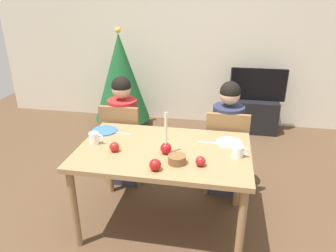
{
  "coord_description": "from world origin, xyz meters",
  "views": [
    {
      "loc": [
        0.45,
        -2.24,
        1.92
      ],
      "look_at": [
        0.0,
        0.2,
        0.87
      ],
      "focal_mm": 33.7,
      "sensor_mm": 36.0,
      "label": 1
    }
  ],
  "objects_px": {
    "mug_right": "(238,152)",
    "apple_near_candle": "(155,165)",
    "person_left_child": "(124,133)",
    "person_right_child": "(226,140)",
    "apple_by_left_plate": "(114,147)",
    "tv_stand": "(255,115)",
    "apple_by_right_mug": "(201,161)",
    "bowl_walnuts": "(177,159)",
    "chair_left": "(123,139)",
    "christmas_tree": "(121,78)",
    "tv": "(258,85)",
    "dining_table": "(164,158)",
    "mug_left": "(94,138)",
    "candle_centerpiece": "(166,145)",
    "plate_left": "(105,131)",
    "chair_right": "(226,147)",
    "plate_right": "(229,142)"
  },
  "relations": [
    {
      "from": "candle_centerpiece",
      "to": "christmas_tree",
      "type": "bearing_deg",
      "value": 116.78
    },
    {
      "from": "person_right_child",
      "to": "candle_centerpiece",
      "type": "bearing_deg",
      "value": -123.81
    },
    {
      "from": "chair_left",
      "to": "christmas_tree",
      "type": "relative_size",
      "value": 0.6
    },
    {
      "from": "plate_right",
      "to": "chair_left",
      "type": "bearing_deg",
      "value": 159.69
    },
    {
      "from": "chair_left",
      "to": "plate_left",
      "type": "bearing_deg",
      "value": -97.73
    },
    {
      "from": "bowl_walnuts",
      "to": "christmas_tree",
      "type": "bearing_deg",
      "value": 117.56
    },
    {
      "from": "plate_left",
      "to": "apple_by_left_plate",
      "type": "relative_size",
      "value": 2.94
    },
    {
      "from": "tv_stand",
      "to": "tv",
      "type": "height_order",
      "value": "tv"
    },
    {
      "from": "christmas_tree",
      "to": "dining_table",
      "type": "bearing_deg",
      "value": -63.17
    },
    {
      "from": "christmas_tree",
      "to": "mug_left",
      "type": "height_order",
      "value": "christmas_tree"
    },
    {
      "from": "dining_table",
      "to": "mug_left",
      "type": "bearing_deg",
      "value": -179.2
    },
    {
      "from": "tv_stand",
      "to": "christmas_tree",
      "type": "xyz_separation_m",
      "value": [
        -1.98,
        -0.22,
        0.53
      ]
    },
    {
      "from": "mug_left",
      "to": "apple_by_right_mug",
      "type": "xyz_separation_m",
      "value": [
        0.91,
        -0.21,
        -0.01
      ]
    },
    {
      "from": "christmas_tree",
      "to": "bowl_walnuts",
      "type": "bearing_deg",
      "value": -62.44
    },
    {
      "from": "mug_left",
      "to": "apple_near_candle",
      "type": "height_order",
      "value": "mug_left"
    },
    {
      "from": "apple_near_candle",
      "to": "person_left_child",
      "type": "bearing_deg",
      "value": 119.78
    },
    {
      "from": "person_right_child",
      "to": "plate_right",
      "type": "height_order",
      "value": "person_right_child"
    },
    {
      "from": "mug_right",
      "to": "chair_left",
      "type": "bearing_deg",
      "value": 151.13
    },
    {
      "from": "person_left_child",
      "to": "christmas_tree",
      "type": "xyz_separation_m",
      "value": [
        -0.5,
        1.44,
        0.2
      ]
    },
    {
      "from": "candle_centerpiece",
      "to": "mug_left",
      "type": "distance_m",
      "value": 0.63
    },
    {
      "from": "person_right_child",
      "to": "christmas_tree",
      "type": "bearing_deg",
      "value": 137.27
    },
    {
      "from": "chair_left",
      "to": "mug_left",
      "type": "relative_size",
      "value": 7.1
    },
    {
      "from": "christmas_tree",
      "to": "mug_right",
      "type": "distance_m",
      "value": 2.67
    },
    {
      "from": "chair_left",
      "to": "tv",
      "type": "bearing_deg",
      "value": 48.88
    },
    {
      "from": "tv_stand",
      "to": "apple_by_left_plate",
      "type": "relative_size",
      "value": 8.11
    },
    {
      "from": "plate_right",
      "to": "tv",
      "type": "bearing_deg",
      "value": 79.16
    },
    {
      "from": "tv",
      "to": "christmas_tree",
      "type": "distance_m",
      "value": 1.99
    },
    {
      "from": "christmas_tree",
      "to": "person_left_child",
      "type": "bearing_deg",
      "value": -70.86
    },
    {
      "from": "mug_right",
      "to": "mug_left",
      "type": "bearing_deg",
      "value": 179.28
    },
    {
      "from": "tv_stand",
      "to": "apple_by_right_mug",
      "type": "bearing_deg",
      "value": -103.55
    },
    {
      "from": "person_right_child",
      "to": "apple_by_left_plate",
      "type": "height_order",
      "value": "person_right_child"
    },
    {
      "from": "tv",
      "to": "mug_left",
      "type": "xyz_separation_m",
      "value": [
        -1.51,
        -2.31,
        0.09
      ]
    },
    {
      "from": "person_left_child",
      "to": "apple_near_candle",
      "type": "bearing_deg",
      "value": -60.22
    },
    {
      "from": "tv_stand",
      "to": "mug_right",
      "type": "bearing_deg",
      "value": -98.18
    },
    {
      "from": "dining_table",
      "to": "christmas_tree",
      "type": "relative_size",
      "value": 0.94
    },
    {
      "from": "christmas_tree",
      "to": "mug_right",
      "type": "bearing_deg",
      "value": -52.02
    },
    {
      "from": "mug_right",
      "to": "apple_near_candle",
      "type": "xyz_separation_m",
      "value": [
        -0.59,
        -0.31,
        -0.0
      ]
    },
    {
      "from": "person_right_child",
      "to": "mug_left",
      "type": "relative_size",
      "value": 9.25
    },
    {
      "from": "chair_left",
      "to": "mug_left",
      "type": "xyz_separation_m",
      "value": [
        -0.04,
        -0.62,
        0.29
      ]
    },
    {
      "from": "person_right_child",
      "to": "apple_near_candle",
      "type": "relative_size",
      "value": 13.48
    },
    {
      "from": "tv_stand",
      "to": "apple_by_right_mug",
      "type": "distance_m",
      "value": 2.64
    },
    {
      "from": "dining_table",
      "to": "plate_right",
      "type": "relative_size",
      "value": 6.54
    },
    {
      "from": "mug_left",
      "to": "bowl_walnuts",
      "type": "distance_m",
      "value": 0.76
    },
    {
      "from": "mug_right",
      "to": "plate_left",
      "type": "bearing_deg",
      "value": 167.06
    },
    {
      "from": "bowl_walnuts",
      "to": "chair_left",
      "type": "bearing_deg",
      "value": 130.44
    },
    {
      "from": "person_left_child",
      "to": "apple_by_right_mug",
      "type": "relative_size",
      "value": 15.46
    },
    {
      "from": "person_right_child",
      "to": "tv",
      "type": "relative_size",
      "value": 1.48
    },
    {
      "from": "chair_right",
      "to": "mug_left",
      "type": "relative_size",
      "value": 7.1
    },
    {
      "from": "person_right_child",
      "to": "plate_right",
      "type": "relative_size",
      "value": 5.47
    },
    {
      "from": "apple_by_right_mug",
      "to": "plate_left",
      "type": "bearing_deg",
      "value": 153.12
    }
  ]
}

